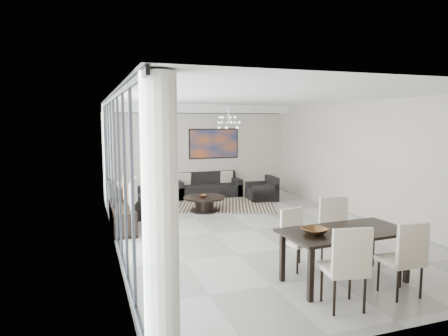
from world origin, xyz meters
name	(u,v)px	position (x,y,z in m)	size (l,w,h in m)	color
room_shell	(273,164)	(0.46, 0.00, 1.45)	(6.00, 9.00, 2.90)	#A8A39B
window_wall	(120,169)	(-2.86, 0.00, 1.47)	(0.37, 8.95, 2.90)	silver
soffit	(200,109)	(0.00, 4.30, 2.77)	(5.98, 0.40, 0.26)	white
painting	(214,144)	(0.50, 4.47, 1.65)	(1.68, 0.04, 0.98)	#BA5119
chandelier	(229,122)	(0.30, 2.50, 2.35)	(0.66, 0.66, 0.71)	silver
rug	(226,205)	(0.27, 2.60, 0.01)	(2.67, 2.05, 0.01)	black
coffee_table	(204,203)	(-0.53, 2.08, 0.22)	(1.11, 1.11, 0.39)	black
bowl_coffee	(203,196)	(-0.59, 2.03, 0.42)	(0.21, 0.21, 0.07)	brown
sofa_main	(207,188)	(0.15, 4.07, 0.25)	(2.07, 0.85, 0.75)	black
loveseat	(126,204)	(-2.55, 2.36, 0.28)	(0.94, 1.67, 0.83)	black
armchair	(263,192)	(1.59, 2.96, 0.24)	(0.86, 0.90, 0.71)	black
side_table	(163,191)	(-1.40, 3.32, 0.39)	(0.42, 0.42, 0.58)	black
tv_console	(122,217)	(-2.76, 1.00, 0.26)	(0.47, 1.69, 0.53)	black
television	(129,193)	(-2.60, 0.96, 0.82)	(1.02, 0.13, 0.59)	gray
dining_table	(345,236)	(0.13, -3.10, 0.71)	(1.95, 1.05, 0.80)	black
dining_chair_sw	(347,262)	(-0.41, -3.90, 0.64)	(0.60, 0.60, 1.11)	beige
dining_chair_se	(406,254)	(0.58, -3.84, 0.62)	(0.51, 0.51, 1.07)	beige
dining_chair_nw	(295,234)	(-0.26, -2.30, 0.56)	(0.52, 0.52, 0.97)	beige
dining_chair_ne	(336,225)	(0.53, -2.30, 0.64)	(0.58, 0.58, 1.10)	beige
bowl_dining	(315,231)	(-0.41, -3.13, 0.84)	(0.36, 0.36, 0.09)	brown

